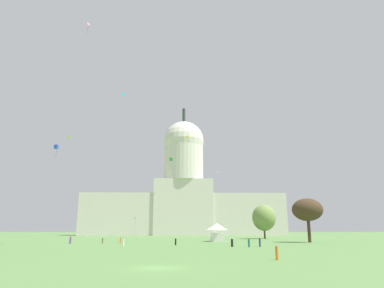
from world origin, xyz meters
TOP-DOWN VIEW (x-y plane):
  - ground_plane at (0.00, 0.00)m, footprint 800.00×800.00m
  - capitol_building at (3.59, 167.62)m, footprint 113.60×23.77m
  - event_tent at (12.48, 69.22)m, footprint 5.11×7.68m
  - tree_east_mid at (36.07, 60.63)m, footprint 8.25×6.94m
  - tree_east_far at (32.64, 96.31)m, footprint 8.80×9.19m
  - person_white_aisle_center at (-9.83, 42.35)m, footprint 0.36×0.36m
  - person_purple_mid_center at (-24.35, 54.16)m, footprint 0.53×0.53m
  - person_orange_edge_west at (-12.48, 54.84)m, footprint 0.45×0.45m
  - person_orange_lawn_far_right at (13.05, 7.96)m, footprint 0.48×0.48m
  - person_black_back_right at (0.99, 45.69)m, footprint 0.47×0.47m
  - person_black_lawn_far_left at (12.31, 38.36)m, footprint 0.50×0.50m
  - person_teal_mid_right at (15.42, 36.86)m, footprint 0.42×0.42m
  - person_navy_near_tree_west at (17.81, 38.06)m, footprint 0.40×0.40m
  - person_olive_near_tent at (-16.95, 55.49)m, footprint 0.51×0.51m
  - kite_yellow_high at (5.25, 145.66)m, footprint 1.22×1.16m
  - kite_blue_mid at (-28.08, 49.45)m, footprint 1.05×1.02m
  - kite_magenta_high at (-21.51, 45.21)m, footprint 0.60×0.55m
  - kite_pink_mid at (-2.17, 60.15)m, footprint 1.14×1.01m
  - kite_violet_mid at (-0.60, 87.73)m, footprint 1.73×1.85m
  - kite_green_mid at (-0.89, 66.73)m, footprint 1.00×0.54m
  - kite_lime_mid at (-37.00, 84.70)m, footprint 0.68×0.60m
  - kite_white_mid at (20.59, 141.26)m, footprint 1.38×1.32m
  - kite_gold_low at (-19.03, 132.18)m, footprint 0.58×1.05m
  - kite_orange_low at (-8.75, 113.87)m, footprint 1.18×1.32m
  - kite_cyan_high at (-15.36, 64.73)m, footprint 0.87×0.25m

SIDE VIEW (x-z plane):
  - ground_plane at x=0.00m, z-range 0.00..0.00m
  - person_olive_near_tent at x=-16.95m, z-range -0.07..1.38m
  - person_orange_edge_west at x=-12.48m, z-range -0.05..1.47m
  - person_black_back_right at x=0.99m, z-range -0.06..1.55m
  - person_orange_lawn_far_right at x=13.05m, z-range -0.06..1.59m
  - person_black_lawn_far_left at x=12.31m, z-range -0.08..1.61m
  - person_white_aisle_center at x=-9.83m, z-range -0.06..1.60m
  - person_teal_mid_right at x=15.42m, z-range -0.08..1.68m
  - person_purple_mid_center at x=-24.35m, z-range -0.08..1.69m
  - person_navy_near_tree_west at x=17.81m, z-range -0.05..1.72m
  - event_tent at x=12.48m, z-range 0.04..5.10m
  - tree_east_far at x=32.64m, z-range 1.38..13.60m
  - kite_gold_low at x=-19.03m, z-range 5.86..10.09m
  - tree_east_mid at x=36.07m, z-range 2.67..14.15m
  - kite_orange_low at x=-8.75m, z-range 17.77..18.00m
  - kite_violet_mid at x=-0.60m, z-range 21.44..23.70m
  - capitol_building at x=3.59m, z-range -14.75..59.92m
  - kite_blue_mid at x=-28.08m, z-range 21.21..24.20m
  - kite_green_mid at x=-0.89m, z-range 22.70..23.82m
  - kite_pink_mid at x=-2.17m, z-range 22.73..26.05m
  - kite_white_mid at x=20.59m, z-range 30.21..33.21m
  - kite_lime_mid at x=-37.00m, z-range 33.65..35.19m
  - kite_cyan_high at x=-15.36m, z-range 41.04..43.51m
  - kite_yellow_high at x=5.25m, z-range 49.03..53.08m
  - kite_magenta_high at x=-21.51m, z-range 51.09..54.60m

